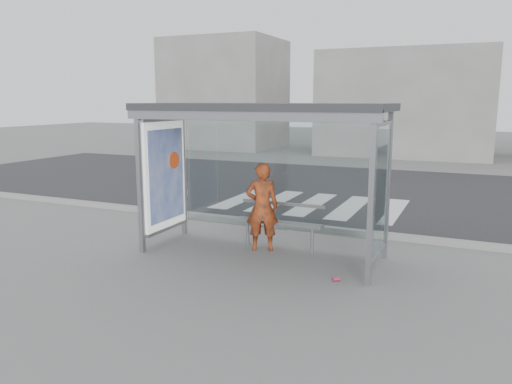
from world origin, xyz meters
TOP-DOWN VIEW (x-y plane):
  - ground at (0.00, 0.00)m, footprint 80.00×80.00m
  - road at (0.00, 7.00)m, footprint 30.00×10.00m
  - curb at (0.00, 1.95)m, footprint 30.00×0.18m
  - crosswalk at (-0.50, 4.50)m, footprint 4.55×3.00m
  - bus_shelter at (-0.37, 0.06)m, footprint 4.25×1.65m
  - building_left at (-10.00, 18.00)m, footprint 6.00×5.00m
  - building_center at (0.00, 18.00)m, footprint 8.00×5.00m
  - person at (-0.11, 0.28)m, footprint 0.68×0.57m
  - bench at (0.15, 0.50)m, footprint 1.61×0.31m
  - soda_can at (1.54, -0.73)m, footprint 0.13×0.13m

SIDE VIEW (x-z plane):
  - ground at x=0.00m, z-range 0.00..0.00m
  - crosswalk at x=-0.50m, z-range 0.00..0.00m
  - road at x=0.00m, z-range 0.00..0.01m
  - soda_can at x=1.54m, z-range 0.00..0.07m
  - curb at x=0.00m, z-range 0.00..0.12m
  - bench at x=0.15m, z-range 0.08..0.91m
  - person at x=-0.11m, z-range 0.00..1.59m
  - bus_shelter at x=-0.37m, z-range 0.67..3.29m
  - building_center at x=0.00m, z-range 0.00..5.00m
  - building_left at x=-10.00m, z-range 0.00..6.00m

